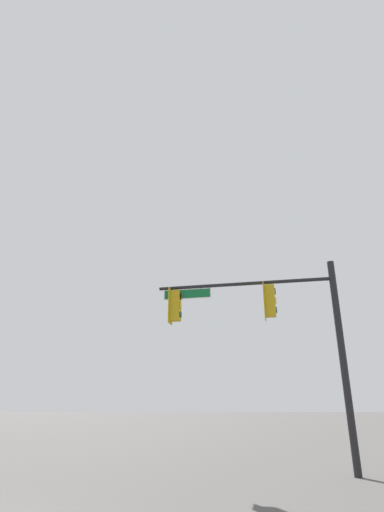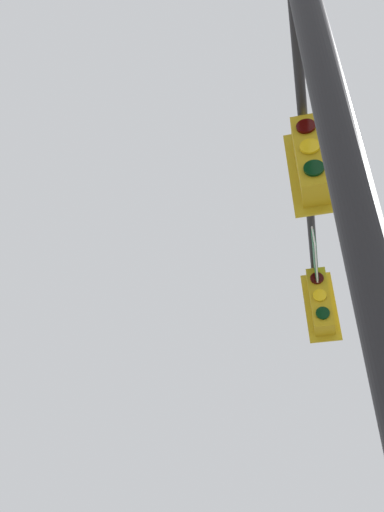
{
  "view_description": "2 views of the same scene",
  "coord_description": "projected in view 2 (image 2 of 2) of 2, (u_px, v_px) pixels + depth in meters",
  "views": [
    {
      "loc": [
        -5.32,
        6.17,
        1.88
      ],
      "look_at": [
        -4.08,
        -6.88,
        6.87
      ],
      "focal_mm": 28.0,
      "sensor_mm": 36.0,
      "label": 1
    },
    {
      "loc": [
        -10.9,
        -6.6,
        1.22
      ],
      "look_at": [
        -5.15,
        -5.88,
        5.21
      ],
      "focal_mm": 35.0,
      "sensor_mm": 36.0,
      "label": 2
    }
  ],
  "objects": [
    {
      "name": "signal_pole_near",
      "position": [
        321.0,
        212.0,
        5.18
      ],
      "size": [
        6.2,
        1.03,
        6.6
      ],
      "color": "black",
      "rests_on": "ground_plane"
    }
  ]
}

